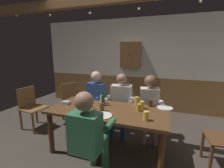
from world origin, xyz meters
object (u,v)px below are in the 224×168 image
(chair_empty_near_right, at_px, (31,106))
(chair_empty_near_left, at_px, (71,101))
(person_1, at_px, (121,101))
(condiment_caddy, at_px, (66,103))
(table_candle, at_px, (93,107))
(wall_dart_cabinet, at_px, (130,55))
(plate_0, at_px, (102,116))
(pint_glass_5, at_px, (150,103))
(pint_glass_3, at_px, (142,105))
(plate_1, at_px, (165,108))
(pint_glass_2, at_px, (85,104))
(pint_glass_7, at_px, (139,108))
(pint_glass_1, at_px, (137,101))
(dining_table, at_px, (108,115))
(pint_glass_8, at_px, (102,107))
(person_2, at_px, (149,104))
(bottle_1, at_px, (87,104))
(person_0, at_px, (95,97))
(pint_glass_0, at_px, (102,100))
(bottle_0, at_px, (103,100))
(person_3, at_px, (88,133))
(pint_glass_6, at_px, (87,98))
(bottle_2, at_px, (78,104))
(bottle_3, at_px, (78,98))

(chair_empty_near_right, bearing_deg, chair_empty_near_left, 144.19)
(person_1, bearing_deg, condiment_caddy, 36.41)
(chair_empty_near_right, bearing_deg, table_candle, 85.17)
(condiment_caddy, height_order, wall_dart_cabinet, wall_dart_cabinet)
(plate_0, distance_m, pint_glass_5, 0.88)
(condiment_caddy, height_order, pint_glass_3, pint_glass_3)
(plate_1, relative_size, pint_glass_3, 1.97)
(pint_glass_2, relative_size, pint_glass_7, 1.05)
(person_1, xyz_separation_m, pint_glass_1, (0.38, -0.33, 0.14))
(plate_1, bearing_deg, pint_glass_7, -145.22)
(pint_glass_1, relative_size, wall_dart_cabinet, 0.20)
(dining_table, bearing_deg, table_candle, -149.70)
(plate_0, distance_m, pint_glass_7, 0.58)
(pint_glass_8, relative_size, wall_dart_cabinet, 0.18)
(person_2, distance_m, bottle_1, 1.21)
(person_0, xyz_separation_m, table_candle, (0.36, -0.79, 0.10))
(condiment_caddy, height_order, pint_glass_1, pint_glass_1)
(person_0, relative_size, condiment_caddy, 8.75)
(condiment_caddy, bearing_deg, plate_1, 12.56)
(pint_glass_3, xyz_separation_m, pint_glass_5, (0.11, 0.16, -0.00))
(pint_glass_0, bearing_deg, bottle_0, -57.44)
(pint_glass_1, bearing_deg, wall_dart_cabinet, 107.07)
(chair_empty_near_left, xyz_separation_m, pint_glass_2, (0.91, -0.93, 0.32))
(pint_glass_1, relative_size, pint_glass_2, 1.18)
(person_3, distance_m, wall_dart_cabinet, 2.93)
(chair_empty_near_left, height_order, pint_glass_8, chair_empty_near_left)
(table_candle, height_order, pint_glass_2, pint_glass_2)
(person_3, xyz_separation_m, pint_glass_2, (-0.37, 0.59, 0.13))
(pint_glass_5, bearing_deg, pint_glass_2, -156.34)
(person_0, height_order, person_1, person_0)
(pint_glass_5, height_order, pint_glass_6, pint_glass_6)
(dining_table, height_order, chair_empty_near_left, chair_empty_near_left)
(chair_empty_near_left, bearing_deg, pint_glass_7, 99.75)
(pint_glass_2, xyz_separation_m, wall_dart_cabinet, (0.20, 2.21, 0.74))
(pint_glass_6, bearing_deg, plate_1, 5.78)
(chair_empty_near_right, height_order, plate_1, chair_empty_near_right)
(bottle_1, bearing_deg, bottle_2, -175.10)
(pint_glass_5, relative_size, pint_glass_7, 1.03)
(plate_1, bearing_deg, bottle_0, -168.19)
(person_1, relative_size, pint_glass_0, 8.37)
(person_1, distance_m, bottle_3, 0.86)
(chair_empty_near_left, height_order, plate_0, chair_empty_near_left)
(condiment_caddy, bearing_deg, table_candle, -8.97)
(person_0, bearing_deg, plate_0, 128.18)
(chair_empty_near_left, distance_m, plate_1, 2.21)
(chair_empty_near_left, relative_size, bottle_1, 3.05)
(condiment_caddy, bearing_deg, wall_dart_cabinet, 74.01)
(pint_glass_6, bearing_deg, pint_glass_7, -7.46)
(plate_0, xyz_separation_m, bottle_0, (-0.16, 0.42, 0.09))
(wall_dart_cabinet, bearing_deg, pint_glass_1, -72.93)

